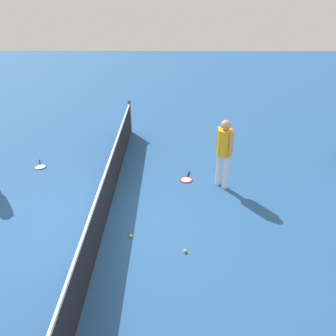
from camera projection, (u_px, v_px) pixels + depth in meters
name	position (u px, v px, depth m)	size (l,w,h in m)	color
ground_plane	(105.00, 224.00, 7.37)	(40.00, 40.00, 0.00)	#265693
court_net	(103.00, 203.00, 7.13)	(10.09, 0.09, 1.07)	#4C4C51
player_near_side	(224.00, 148.00, 8.25)	(0.48, 0.48, 1.70)	white
tennis_racket_near_player	(186.00, 179.00, 8.98)	(0.61, 0.38, 0.03)	red
tennis_racket_far_player	(40.00, 166.00, 9.59)	(0.61, 0.41, 0.03)	blue
tennis_ball_near_player	(131.00, 236.00, 6.96)	(0.07, 0.07, 0.07)	#C6E033
tennis_ball_by_net	(185.00, 251.00, 6.58)	(0.07, 0.07, 0.07)	#C6E033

